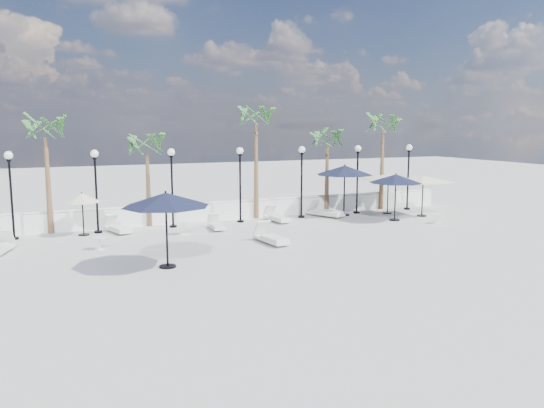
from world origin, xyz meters
name	(u,v)px	position (x,y,z in m)	size (l,w,h in m)	color
ground	(296,249)	(0.00, 0.00, 0.00)	(100.00, 100.00, 0.00)	#ABABA6
balustrade	(234,210)	(0.00, 7.50, 0.47)	(26.00, 0.30, 1.01)	white
lamppost_0	(10,183)	(-10.50, 6.50, 2.49)	(0.36, 0.36, 3.84)	black
lamppost_1	(96,179)	(-7.00, 6.50, 2.49)	(0.36, 0.36, 3.84)	black
lamppost_2	(172,176)	(-3.50, 6.50, 2.49)	(0.36, 0.36, 3.84)	black
lamppost_3	(240,174)	(0.00, 6.50, 2.49)	(0.36, 0.36, 3.84)	black
lamppost_4	(302,171)	(3.50, 6.50, 2.49)	(0.36, 0.36, 3.84)	black
lamppost_5	(358,169)	(7.00, 6.50, 2.49)	(0.36, 0.36, 3.84)	black
lamppost_6	(408,167)	(10.50, 6.50, 2.49)	(0.36, 0.36, 3.84)	black
palm_0	(45,134)	(-9.00, 7.30, 4.53)	(2.60, 2.60, 5.50)	brown
palm_1	(147,150)	(-4.50, 7.30, 3.75)	(2.60, 2.60, 4.70)	brown
palm_2	(256,122)	(1.20, 7.30, 5.12)	(2.60, 2.60, 6.10)	brown
palm_3	(327,143)	(5.50, 7.30, 3.95)	(2.60, 2.60, 4.90)	brown
palm_4	(383,129)	(9.20, 7.30, 4.73)	(2.60, 2.60, 5.70)	brown
lounger_2	(216,225)	(-1.73, 5.16, 0.21)	(0.66, 1.70, 0.62)	silver
lounger_3	(118,228)	(-6.17, 6.22, 0.24)	(1.10, 1.96, 0.70)	silver
lounger_4	(271,237)	(-0.54, 1.28, 0.26)	(0.91, 2.14, 0.78)	silver
lounger_5	(325,212)	(4.80, 6.22, 0.27)	(1.54, 2.26, 0.81)	silver
lounger_6	(277,217)	(1.77, 5.85, 0.24)	(0.83, 1.98, 0.72)	silver
side_table_0	(184,227)	(-3.44, 4.54, 0.33)	(0.57, 0.57, 0.55)	silver
side_table_1	(99,242)	(-7.29, 3.00, 0.29)	(0.50, 0.50, 0.49)	silver
side_table_2	(437,218)	(9.03, 2.15, 0.27)	(0.45, 0.45, 0.44)	silver
parasol_navy_left	(166,200)	(-5.38, -0.78, 2.38)	(3.06, 3.06, 2.70)	black
parasol_navy_mid	(345,170)	(5.97, 6.19, 2.49)	(3.16, 3.16, 2.83)	black
parasol_navy_right	(396,179)	(7.57, 3.74, 2.19)	(2.77, 2.77, 2.49)	black
parasol_cream_sq_a	(388,174)	(8.61, 5.82, 2.22)	(4.89, 4.89, 2.40)	black
parasol_cream_sq_b	(423,176)	(9.75, 4.24, 2.22)	(4.80, 4.80, 2.41)	black
parasol_cream_small	(82,198)	(-7.65, 6.20, 1.68)	(1.60, 1.60, 1.97)	black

